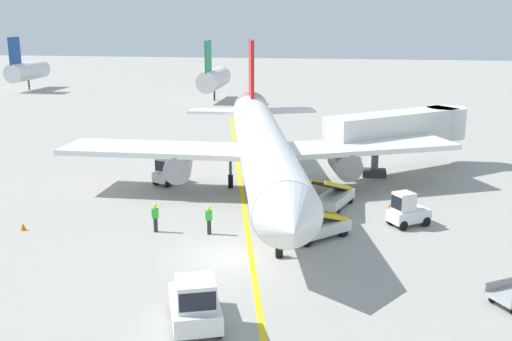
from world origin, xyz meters
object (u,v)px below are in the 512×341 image
object	(u,v)px
jet_bridge	(407,128)
baggage_tug_near_wing	(168,172)
belt_loader_aft_hold	(334,196)
airliner	(262,145)
belt_loader_forward_hold	(317,226)
safety_cone_nose_right	(390,206)
ground_crew_wing_walker	(155,217)
ground_crew_marshaller	(209,219)
safety_cone_nose_left	(23,227)
pushback_tug	(195,303)
baggage_tug_by_cargo_door	(407,211)

from	to	relation	value
jet_bridge	baggage_tug_near_wing	world-z (taller)	jet_bridge
belt_loader_aft_hold	jet_bridge	bearing A→B (deg)	63.81
baggage_tug_near_wing	airliner	bearing A→B (deg)	-8.47
belt_loader_forward_hold	belt_loader_aft_hold	distance (m)	6.00
belt_loader_aft_hold	safety_cone_nose_right	distance (m)	3.62
airliner	safety_cone_nose_right	world-z (taller)	airliner
airliner	ground_crew_wing_walker	distance (m)	10.56
belt_loader_aft_hold	ground_crew_marshaller	bearing A→B (deg)	-138.22
ground_crew_marshaller	belt_loader_forward_hold	bearing A→B (deg)	1.99
jet_bridge	airliner	bearing A→B (deg)	-142.70
airliner	safety_cone_nose_left	size ratio (longest dim) A/B	79.64
pushback_tug	baggage_tug_near_wing	size ratio (longest dim) A/B	1.48
belt_loader_forward_hold	ground_crew_marshaller	xyz separation A→B (m)	(-6.13, -0.21, 0.13)
baggage_tug_by_cargo_door	ground_crew_marshaller	world-z (taller)	baggage_tug_by_cargo_door
baggage_tug_near_wing	safety_cone_nose_left	bearing A→B (deg)	-116.25
ground_crew_wing_walker	belt_loader_forward_hold	bearing A→B (deg)	1.94
baggage_tug_by_cargo_door	safety_cone_nose_left	world-z (taller)	baggage_tug_by_cargo_door
airliner	jet_bridge	bearing A→B (deg)	37.30
jet_bridge	baggage_tug_by_cargo_door	size ratio (longest dim) A/B	4.22
pushback_tug	safety_cone_nose_left	bearing A→B (deg)	143.39
safety_cone_nose_left	belt_loader_aft_hold	bearing A→B (deg)	22.07
safety_cone_nose_left	safety_cone_nose_right	xyz separation A→B (m)	(21.38, 7.37, 0.00)
jet_bridge	pushback_tug	size ratio (longest dim) A/B	2.84
safety_cone_nose_left	safety_cone_nose_right	bearing A→B (deg)	19.01
baggage_tug_by_cargo_door	ground_crew_wing_walker	xyz separation A→B (m)	(-14.43, -3.33, -0.02)
airliner	baggage_tug_by_cargo_door	bearing A→B (deg)	-30.80
baggage_tug_by_cargo_door	safety_cone_nose_right	xyz separation A→B (m)	(-0.80, 3.09, -0.71)
airliner	belt_loader_aft_hold	xyz separation A→B (m)	(5.15, -2.74, -2.64)
baggage_tug_near_wing	safety_cone_nose_left	distance (m)	12.32
belt_loader_forward_hold	belt_loader_aft_hold	bearing A→B (deg)	82.66
pushback_tug	belt_loader_forward_hold	xyz separation A→B (m)	(4.21, 10.80, -0.22)
ground_crew_wing_walker	safety_cone_nose_right	world-z (taller)	ground_crew_wing_walker
belt_loader_aft_hold	ground_crew_wing_walker	size ratio (longest dim) A/B	3.03
ground_crew_marshaller	safety_cone_nose_left	xyz separation A→B (m)	(-10.90, -1.05, -0.69)
pushback_tug	ground_crew_wing_walker	world-z (taller)	pushback_tug
belt_loader_aft_hold	safety_cone_nose_left	bearing A→B (deg)	-157.93
pushback_tug	safety_cone_nose_right	size ratio (longest dim) A/B	9.16
jet_bridge	ground_crew_marshaller	world-z (taller)	jet_bridge
pushback_tug	airliner	bearing A→B (deg)	90.53
baggage_tug_near_wing	ground_crew_marshaller	xyz separation A→B (m)	(5.46, -9.98, -0.02)
baggage_tug_near_wing	safety_cone_nose_right	xyz separation A→B (m)	(15.94, -3.67, -0.71)
belt_loader_aft_hold	baggage_tug_by_cargo_door	bearing A→B (deg)	-33.87
jet_bridge	ground_crew_wing_walker	distance (m)	22.97
baggage_tug_by_cargo_door	belt_loader_forward_hold	world-z (taller)	belt_loader_forward_hold
belt_loader_forward_hold	safety_cone_nose_right	world-z (taller)	belt_loader_forward_hold
airliner	baggage_tug_near_wing	xyz separation A→B (m)	(-7.21, 1.07, -2.49)
baggage_tug_by_cargo_door	belt_loader_aft_hold	distance (m)	5.28
baggage_tug_near_wing	ground_crew_wing_walker	xyz separation A→B (m)	(2.31, -10.08, -0.02)
baggage_tug_near_wing	belt_loader_forward_hold	xyz separation A→B (m)	(11.60, -9.77, -0.15)
baggage_tug_by_cargo_door	safety_cone_nose_left	xyz separation A→B (m)	(-22.19, -4.28, -0.71)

